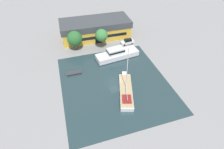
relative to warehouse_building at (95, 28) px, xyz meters
The scene contains 9 objects.
ground_plane 25.67m from the warehouse_building, 92.32° to the right, with size 440.00×440.00×0.00m, color gray.
water_canal 25.67m from the warehouse_building, 92.32° to the right, with size 27.01×29.73×0.01m, color #23383D.
warehouse_building is the anchor object (origin of this frame).
quay_tree_near_building 10.73m from the warehouse_building, 140.31° to the right, with size 4.78×4.78×6.55m.
quay_tree_by_water 8.24m from the warehouse_building, 88.84° to the right, with size 3.98×3.98×6.59m.
parked_car 12.60m from the warehouse_building, 42.85° to the right, with size 4.65×1.96×1.81m.
sailboat_moored 29.69m from the warehouse_building, 88.96° to the right, with size 6.22×12.65×12.42m.
motor_cruiser 15.46m from the warehouse_building, 78.49° to the right, with size 13.62×5.49×3.46m.
small_dinghy 21.70m from the warehouse_building, 119.68° to the right, with size 4.18×1.55×0.51m.
Camera 1 is at (-10.40, -31.24, 31.79)m, focal length 28.00 mm.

